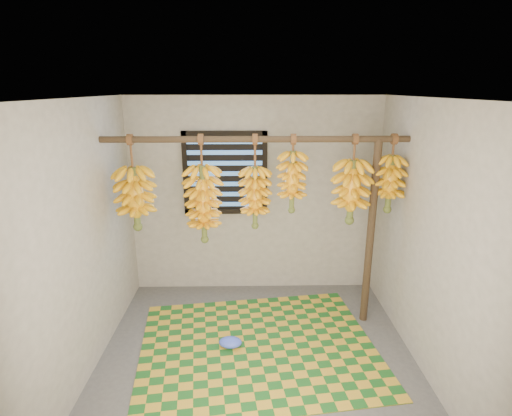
{
  "coord_description": "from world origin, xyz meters",
  "views": [
    {
      "loc": [
        -0.07,
        -3.18,
        2.48
      ],
      "look_at": [
        0.0,
        0.55,
        1.35
      ],
      "focal_mm": 28.0,
      "sensor_mm": 36.0,
      "label": 1
    }
  ],
  "objects_px": {
    "woven_mat": "(258,347)",
    "banana_bunch_c": "(255,198)",
    "banana_bunch_d": "(292,182)",
    "banana_bunch_a": "(135,198)",
    "banana_bunch_b": "(203,204)",
    "banana_bunch_f": "(390,184)",
    "plastic_bag": "(230,342)",
    "support_post": "(370,235)",
    "banana_bunch_e": "(351,192)"
  },
  "relations": [
    {
      "from": "woven_mat",
      "to": "banana_bunch_c",
      "type": "xyz_separation_m",
      "value": [
        -0.02,
        0.48,
        1.41
      ]
    },
    {
      "from": "banana_bunch_d",
      "to": "banana_bunch_a",
      "type": "bearing_deg",
      "value": 180.0
    },
    {
      "from": "banana_bunch_b",
      "to": "banana_bunch_d",
      "type": "height_order",
      "value": "same"
    },
    {
      "from": "banana_bunch_f",
      "to": "plastic_bag",
      "type": "bearing_deg",
      "value": -163.45
    },
    {
      "from": "woven_mat",
      "to": "banana_bunch_b",
      "type": "height_order",
      "value": "banana_bunch_b"
    },
    {
      "from": "banana_bunch_d",
      "to": "banana_bunch_f",
      "type": "height_order",
      "value": "same"
    },
    {
      "from": "woven_mat",
      "to": "banana_bunch_d",
      "type": "height_order",
      "value": "banana_bunch_d"
    },
    {
      "from": "banana_bunch_d",
      "to": "banana_bunch_f",
      "type": "distance_m",
      "value": 0.98
    },
    {
      "from": "banana_bunch_a",
      "to": "banana_bunch_d",
      "type": "height_order",
      "value": "same"
    },
    {
      "from": "plastic_bag",
      "to": "banana_bunch_f",
      "type": "xyz_separation_m",
      "value": [
        1.61,
        0.48,
        1.5
      ]
    },
    {
      "from": "support_post",
      "to": "plastic_bag",
      "type": "relative_size",
      "value": 8.68
    },
    {
      "from": "woven_mat",
      "to": "support_post",
      "type": "bearing_deg",
      "value": 22.08
    },
    {
      "from": "banana_bunch_e",
      "to": "banana_bunch_f",
      "type": "distance_m",
      "value": 0.39
    },
    {
      "from": "banana_bunch_b",
      "to": "woven_mat",
      "type": "bearing_deg",
      "value": -41.49
    },
    {
      "from": "banana_bunch_a",
      "to": "banana_bunch_c",
      "type": "xyz_separation_m",
      "value": [
        1.2,
        0.0,
        0.0
      ]
    },
    {
      "from": "banana_bunch_c",
      "to": "banana_bunch_d",
      "type": "bearing_deg",
      "value": -0.0
    },
    {
      "from": "banana_bunch_b",
      "to": "banana_bunch_d",
      "type": "xyz_separation_m",
      "value": [
        0.9,
        -0.0,
        0.23
      ]
    },
    {
      "from": "banana_bunch_c",
      "to": "banana_bunch_b",
      "type": "bearing_deg",
      "value": 180.0
    },
    {
      "from": "woven_mat",
      "to": "banana_bunch_c",
      "type": "bearing_deg",
      "value": 92.43
    },
    {
      "from": "woven_mat",
      "to": "banana_bunch_a",
      "type": "height_order",
      "value": "banana_bunch_a"
    },
    {
      "from": "banana_bunch_c",
      "to": "banana_bunch_e",
      "type": "relative_size",
      "value": 1.06
    },
    {
      "from": "support_post",
      "to": "banana_bunch_f",
      "type": "bearing_deg",
      "value": -0.0
    },
    {
      "from": "banana_bunch_f",
      "to": "banana_bunch_e",
      "type": "bearing_deg",
      "value": 180.0
    },
    {
      "from": "woven_mat",
      "to": "banana_bunch_a",
      "type": "bearing_deg",
      "value": 158.53
    },
    {
      "from": "banana_bunch_e",
      "to": "support_post",
      "type": "bearing_deg",
      "value": 0.0
    },
    {
      "from": "plastic_bag",
      "to": "support_post",
      "type": "bearing_deg",
      "value": 18.15
    },
    {
      "from": "plastic_bag",
      "to": "banana_bunch_a",
      "type": "height_order",
      "value": "banana_bunch_a"
    },
    {
      "from": "plastic_bag",
      "to": "banana_bunch_d",
      "type": "height_order",
      "value": "banana_bunch_d"
    },
    {
      "from": "banana_bunch_a",
      "to": "banana_bunch_d",
      "type": "bearing_deg",
      "value": 0.0
    },
    {
      "from": "support_post",
      "to": "banana_bunch_c",
      "type": "height_order",
      "value": "banana_bunch_c"
    },
    {
      "from": "banana_bunch_c",
      "to": "banana_bunch_f",
      "type": "distance_m",
      "value": 1.36
    },
    {
      "from": "banana_bunch_c",
      "to": "support_post",
      "type": "bearing_deg",
      "value": -0.0
    },
    {
      "from": "banana_bunch_e",
      "to": "banana_bunch_f",
      "type": "bearing_deg",
      "value": -0.0
    },
    {
      "from": "banana_bunch_c",
      "to": "banana_bunch_e",
      "type": "distance_m",
      "value": 0.98
    },
    {
      "from": "banana_bunch_a",
      "to": "banana_bunch_b",
      "type": "distance_m",
      "value": 0.68
    },
    {
      "from": "banana_bunch_a",
      "to": "banana_bunch_b",
      "type": "height_order",
      "value": "same"
    },
    {
      "from": "banana_bunch_b",
      "to": "banana_bunch_e",
      "type": "xyz_separation_m",
      "value": [
        1.5,
        -0.0,
        0.12
      ]
    },
    {
      "from": "banana_bunch_e",
      "to": "banana_bunch_b",
      "type": "bearing_deg",
      "value": 180.0
    },
    {
      "from": "support_post",
      "to": "woven_mat",
      "type": "distance_m",
      "value": 1.62
    },
    {
      "from": "support_post",
      "to": "woven_mat",
      "type": "xyz_separation_m",
      "value": [
        -1.19,
        -0.48,
        -0.99
      ]
    },
    {
      "from": "support_post",
      "to": "banana_bunch_a",
      "type": "xyz_separation_m",
      "value": [
        -2.41,
        0.0,
        0.41
      ]
    },
    {
      "from": "banana_bunch_c",
      "to": "banana_bunch_d",
      "type": "xyz_separation_m",
      "value": [
        0.37,
        -0.0,
        0.16
      ]
    },
    {
      "from": "support_post",
      "to": "banana_bunch_b",
      "type": "xyz_separation_m",
      "value": [
        -1.73,
        0.0,
        0.35
      ]
    },
    {
      "from": "support_post",
      "to": "banana_bunch_e",
      "type": "relative_size",
      "value": 2.21
    },
    {
      "from": "banana_bunch_a",
      "to": "banana_bunch_f",
      "type": "relative_size",
      "value": 1.22
    },
    {
      "from": "banana_bunch_e",
      "to": "banana_bunch_f",
      "type": "xyz_separation_m",
      "value": [
        0.38,
        -0.0,
        0.08
      ]
    },
    {
      "from": "banana_bunch_b",
      "to": "banana_bunch_e",
      "type": "bearing_deg",
      "value": -0.0
    },
    {
      "from": "woven_mat",
      "to": "banana_bunch_f",
      "type": "height_order",
      "value": "banana_bunch_f"
    },
    {
      "from": "banana_bunch_b",
      "to": "banana_bunch_e",
      "type": "height_order",
      "value": "same"
    },
    {
      "from": "support_post",
      "to": "plastic_bag",
      "type": "height_order",
      "value": "support_post"
    }
  ]
}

